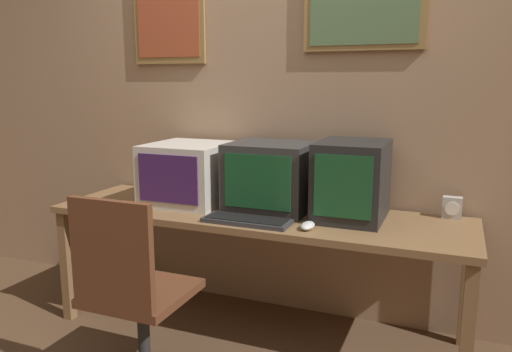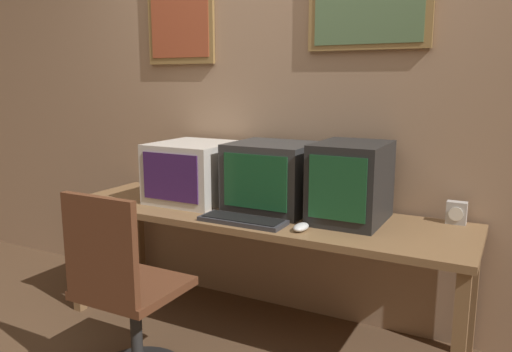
{
  "view_description": "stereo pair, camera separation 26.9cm",
  "coord_description": "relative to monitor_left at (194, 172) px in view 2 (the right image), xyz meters",
  "views": [
    {
      "loc": [
        1.0,
        -1.58,
        1.41
      ],
      "look_at": [
        0.0,
        0.87,
        0.9
      ],
      "focal_mm": 35.0,
      "sensor_mm": 36.0,
      "label": 1
    },
    {
      "loc": [
        1.24,
        -1.47,
        1.41
      ],
      "look_at": [
        0.0,
        0.87,
        0.9
      ],
      "focal_mm": 35.0,
      "sensor_mm": 36.0,
      "label": 2
    }
  ],
  "objects": [
    {
      "name": "desk",
      "position": [
        0.45,
        -0.07,
        -0.24
      ],
      "size": [
        2.29,
        0.66,
        0.7
      ],
      "color": "olive",
      "rests_on": "ground_plane"
    },
    {
      "name": "mouse_near_keyboard",
      "position": [
        0.8,
        -0.27,
        -0.16
      ],
      "size": [
        0.06,
        0.12,
        0.04
      ],
      "color": "silver",
      "rests_on": "desk"
    },
    {
      "name": "desk_clock",
      "position": [
        1.45,
        0.21,
        -0.12
      ],
      "size": [
        0.1,
        0.06,
        0.11
      ],
      "color": "#B7B2AD",
      "rests_on": "desk"
    },
    {
      "name": "office_chair",
      "position": [
        0.16,
        -0.79,
        -0.47
      ],
      "size": [
        0.45,
        0.45,
        0.93
      ],
      "color": "black",
      "rests_on": "ground_plane"
    },
    {
      "name": "monitor_center",
      "position": [
        0.5,
        0.03,
        0.01
      ],
      "size": [
        0.45,
        0.42,
        0.37
      ],
      "color": "#333333",
      "rests_on": "desk"
    },
    {
      "name": "monitor_left",
      "position": [
        0.0,
        0.0,
        0.0
      ],
      "size": [
        0.45,
        0.47,
        0.35
      ],
      "color": "beige",
      "rests_on": "desk"
    },
    {
      "name": "keyboard_main",
      "position": [
        0.49,
        -0.28,
        -0.16
      ],
      "size": [
        0.45,
        0.16,
        0.03
      ],
      "color": "#333338",
      "rests_on": "desk"
    },
    {
      "name": "wall_back",
      "position": [
        0.45,
        0.32,
        0.43
      ],
      "size": [
        8.0,
        0.08,
        2.6
      ],
      "color": "tan",
      "rests_on": "ground_plane"
    },
    {
      "name": "monitor_right",
      "position": [
        0.96,
        0.01,
        0.03
      ],
      "size": [
        0.34,
        0.44,
        0.4
      ],
      "color": "black",
      "rests_on": "desk"
    }
  ]
}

